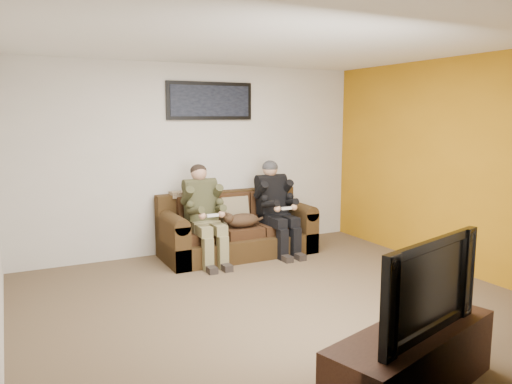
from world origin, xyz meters
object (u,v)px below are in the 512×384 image
framed_poster (210,101)px  television (416,284)px  tv_stand (412,362)px  person_left (204,209)px  sofa (236,231)px  person_right (275,202)px  cat (241,220)px

framed_poster → television: framed_poster is taller
tv_stand → television: 0.56m
tv_stand → person_left: bearing=76.0°
sofa → person_right: size_ratio=1.62×
person_right → tv_stand: bearing=-104.3°
sofa → television: size_ratio=1.83×
person_left → framed_poster: size_ratio=1.02×
person_right → television: 3.72m
person_right → tv_stand: size_ratio=0.87×
person_right → person_left: bearing=-180.0°
tv_stand → television: bearing=-106.2°
person_left → television: bearing=-87.7°
person_left → framed_poster: framed_poster is taller
television → person_right: bearing=59.5°
cat → television: size_ratio=0.58×
person_right → framed_poster: 1.67m
person_left → sofa: bearing=18.0°
framed_poster → tv_stand: (-0.19, -4.17, -1.87)m
sofa → cat: (-0.02, -0.22, 0.19)m
person_right → framed_poster: bearing=142.3°
person_left → cat: size_ratio=1.93×
television → sofa: bearing=67.9°
tv_stand → television: (0.00, -0.00, 0.56)m
framed_poster → television: (-0.19, -4.17, -1.31)m
sofa → framed_poster: (-0.20, 0.39, 1.78)m
cat → television: 3.59m
sofa → television: bearing=-95.9°
person_left → framed_poster: bearing=59.6°
framed_poster → tv_stand: bearing=-92.6°
sofa → person_left: person_left is taller
cat → framed_poster: (-0.18, 0.61, 1.59)m
framed_poster → tv_stand: size_ratio=0.85×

